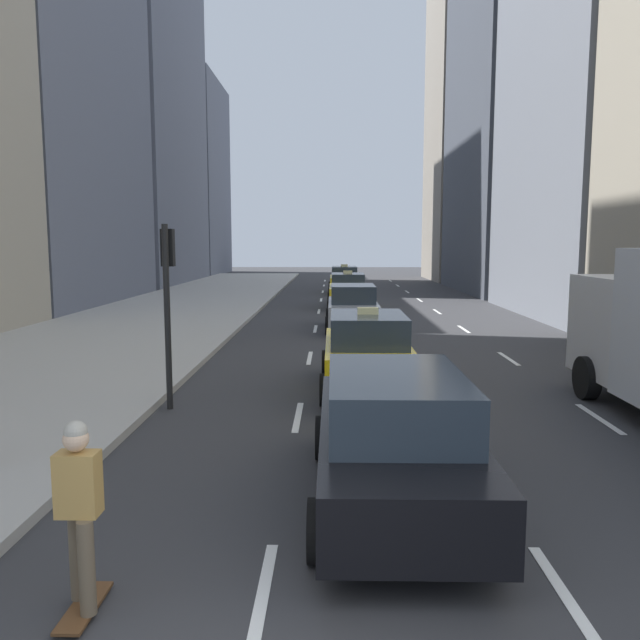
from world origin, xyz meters
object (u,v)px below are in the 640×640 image
(skateboarder, at_px, (79,508))
(taxi_second, at_px, (367,352))
(taxi_third, at_px, (348,290))
(sedan_black_near, at_px, (353,307))
(sedan_silver_behind, at_px, (394,436))
(traffic_light_pole, at_px, (168,286))
(taxi_lead, at_px, (344,280))

(skateboarder, bearing_deg, taxi_second, 70.53)
(taxi_third, relative_size, sedan_black_near, 0.99)
(taxi_third, height_order, skateboarder, taxi_third)
(taxi_third, bearing_deg, skateboarder, -96.47)
(taxi_second, distance_m, sedan_black_near, 9.72)
(taxi_second, distance_m, sedan_silver_behind, 5.96)
(sedan_black_near, xyz_separation_m, traffic_light_pole, (-3.95, -11.18, 1.55))
(sedan_black_near, distance_m, sedan_silver_behind, 15.68)
(skateboarder, bearing_deg, taxi_third, 83.53)
(taxi_lead, relative_size, taxi_third, 1.00)
(taxi_lead, xyz_separation_m, taxi_third, (0.00, -9.08, 0.00))
(taxi_lead, height_order, sedan_silver_behind, taxi_lead)
(sedan_silver_behind, relative_size, skateboarder, 2.82)
(traffic_light_pole, bearing_deg, taxi_lead, 82.02)
(taxi_third, xyz_separation_m, sedan_silver_behind, (0.00, -23.59, -0.01))
(taxi_lead, bearing_deg, sedan_silver_behind, -90.00)
(taxi_second, relative_size, traffic_light_pole, 1.22)
(taxi_third, height_order, traffic_light_pole, traffic_light_pole)
(taxi_lead, relative_size, taxi_second, 1.00)
(taxi_second, xyz_separation_m, skateboarder, (-2.95, -8.34, 0.08))
(sedan_black_near, height_order, traffic_light_pole, traffic_light_pole)
(taxi_lead, distance_m, sedan_silver_behind, 32.67)
(traffic_light_pole, bearing_deg, sedan_silver_behind, -48.74)
(sedan_black_near, relative_size, traffic_light_pole, 1.23)
(sedan_silver_behind, bearing_deg, skateboarder, -141.14)
(taxi_second, relative_size, taxi_third, 1.00)
(taxi_second, distance_m, skateboarder, 8.84)
(taxi_second, height_order, traffic_light_pole, traffic_light_pole)
(skateboarder, height_order, traffic_light_pole, traffic_light_pole)
(taxi_lead, distance_m, traffic_light_pole, 28.48)
(taxi_lead, xyz_separation_m, taxi_second, (0.00, -26.71, 0.00))
(taxi_second, height_order, sedan_black_near, taxi_second)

